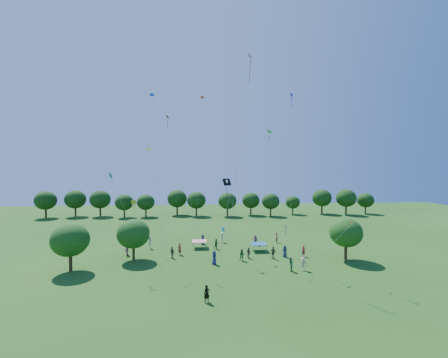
% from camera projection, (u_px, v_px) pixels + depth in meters
% --- Properties ---
extents(ground, '(160.00, 160.00, 0.00)m').
position_uv_depth(ground, '(239.00, 328.00, 22.96)').
color(ground, '#245218').
extents(near_tree_west, '(4.39, 4.39, 5.74)m').
position_uv_depth(near_tree_west, '(70.00, 240.00, 35.67)').
color(near_tree_west, '#422B19').
rests_on(near_tree_west, ground).
extents(near_tree_north, '(4.33, 4.33, 5.49)m').
position_uv_depth(near_tree_north, '(133.00, 234.00, 40.07)').
color(near_tree_north, '#422B19').
rests_on(near_tree_north, ground).
extents(near_tree_east, '(4.29, 4.29, 5.63)m').
position_uv_depth(near_tree_east, '(346.00, 233.00, 40.08)').
color(near_tree_east, '#422B19').
rests_on(near_tree_east, ground).
extents(treeline, '(88.01, 8.77, 6.77)m').
position_uv_depth(treeline, '(204.00, 200.00, 77.87)').
color(treeline, '#422B19').
rests_on(treeline, ground).
extents(tent_red_stripe, '(2.20, 2.20, 1.10)m').
position_uv_depth(tent_red_stripe, '(199.00, 241.00, 46.16)').
color(tent_red_stripe, red).
rests_on(tent_red_stripe, ground).
extents(tent_blue, '(2.20, 2.20, 1.10)m').
position_uv_depth(tent_blue, '(258.00, 244.00, 44.54)').
color(tent_blue, '#15518E').
rests_on(tent_blue, ground).
extents(man_in_black, '(0.68, 0.54, 1.59)m').
position_uv_depth(man_in_black, '(207.00, 294.00, 27.42)').
color(man_in_black, black).
rests_on(man_in_black, ground).
extents(crowd_person_0, '(0.44, 0.81, 1.64)m').
position_uv_depth(crowd_person_0, '(203.00, 240.00, 48.22)').
color(crowd_person_0, navy).
rests_on(crowd_person_0, ground).
extents(crowd_person_1, '(0.68, 0.56, 1.56)m').
position_uv_depth(crowd_person_1, '(304.00, 251.00, 41.60)').
color(crowd_person_1, maroon).
rests_on(crowd_person_1, ground).
extents(crowd_person_2, '(0.88, 0.68, 1.58)m').
position_uv_depth(crowd_person_2, '(217.00, 244.00, 45.47)').
color(crowd_person_2, '#264E21').
rests_on(crowd_person_2, ground).
extents(crowd_person_3, '(1.14, 1.19, 1.75)m').
position_uv_depth(crowd_person_3, '(222.00, 237.00, 49.52)').
color(crowd_person_3, beige).
rests_on(crowd_person_3, ground).
extents(crowd_person_4, '(0.93, 0.97, 1.57)m').
position_uv_depth(crowd_person_4, '(172.00, 252.00, 40.91)').
color(crowd_person_4, '#464038').
rests_on(crowd_person_4, ground).
extents(crowd_person_5, '(0.75, 1.66, 1.72)m').
position_uv_depth(crowd_person_5, '(127.00, 249.00, 42.35)').
color(crowd_person_5, '#AB6388').
rests_on(crowd_person_5, ground).
extents(crowd_person_6, '(0.90, 0.80, 1.61)m').
position_uv_depth(crowd_person_6, '(285.00, 251.00, 41.44)').
color(crowd_person_6, navy).
rests_on(crowd_person_6, ground).
extents(crowd_person_7, '(0.72, 0.74, 1.69)m').
position_uv_depth(crowd_person_7, '(180.00, 249.00, 42.52)').
color(crowd_person_7, maroon).
rests_on(crowd_person_7, ground).
extents(crowd_person_8, '(0.72, 0.93, 1.66)m').
position_uv_depth(crowd_person_8, '(290.00, 264.00, 35.67)').
color(crowd_person_8, '#2B663A').
rests_on(crowd_person_8, ground).
extents(crowd_person_9, '(1.13, 0.73, 1.60)m').
position_uv_depth(crowd_person_9, '(303.00, 264.00, 36.02)').
color(crowd_person_9, '#B2A08E').
rests_on(crowd_person_9, ground).
extents(crowd_person_10, '(1.05, 0.96, 1.68)m').
position_uv_depth(crowd_person_10, '(273.00, 253.00, 40.62)').
color(crowd_person_10, '#403933').
rests_on(crowd_person_10, ground).
extents(crowd_person_11, '(1.16, 1.60, 1.62)m').
position_uv_depth(crowd_person_11, '(255.00, 240.00, 47.93)').
color(crowd_person_11, '#884F7F').
rests_on(crowd_person_11, ground).
extents(crowd_person_12, '(0.71, 0.96, 1.75)m').
position_uv_depth(crowd_person_12, '(214.00, 258.00, 38.27)').
color(crowd_person_12, navy).
rests_on(crowd_person_12, ground).
extents(crowd_person_13, '(0.54, 0.69, 1.63)m').
position_uv_depth(crowd_person_13, '(277.00, 238.00, 49.47)').
color(crowd_person_13, maroon).
rests_on(crowd_person_13, ground).
extents(crowd_person_14, '(0.83, 0.52, 1.59)m').
position_uv_depth(crowd_person_14, '(242.00, 255.00, 39.68)').
color(crowd_person_14, '#2C5B27').
rests_on(crowd_person_14, ground).
extents(crowd_person_15, '(0.97, 1.35, 1.89)m').
position_uv_depth(crowd_person_15, '(149.00, 242.00, 45.99)').
color(crowd_person_15, '#AC9789').
rests_on(crowd_person_15, ground).
extents(crowd_person_16, '(0.74, 0.97, 1.50)m').
position_uv_depth(crowd_person_16, '(249.00, 253.00, 40.83)').
color(crowd_person_16, '#38322C').
rests_on(crowd_person_16, ground).
extents(pirate_kite, '(2.98, 5.11, 9.60)m').
position_uv_depth(pirate_kite, '(227.00, 183.00, 40.68)').
color(pirate_kite, black).
extents(red_high_kite, '(4.76, 4.74, 26.39)m').
position_uv_depth(red_high_kite, '(245.00, 93.00, 39.36)').
color(red_high_kite, red).
extents(small_kite_0, '(1.31, 1.26, 22.04)m').
position_uv_depth(small_kite_0, '(200.00, 140.00, 45.98)').
color(small_kite_0, '#DA4F0C').
extents(small_kite_1, '(3.88, 2.03, 5.27)m').
position_uv_depth(small_kite_1, '(345.00, 229.00, 33.03)').
color(small_kite_1, orange).
extents(small_kite_2, '(2.84, 6.66, 7.31)m').
position_uv_depth(small_kite_2, '(139.00, 211.00, 35.67)').
color(small_kite_2, '#BAC711').
extents(small_kite_3, '(3.35, 0.79, 16.21)m').
position_uv_depth(small_kite_3, '(273.00, 152.00, 40.51)').
color(small_kite_3, '#188017').
extents(small_kite_4, '(1.03, 3.58, 20.39)m').
position_uv_depth(small_kite_4, '(155.00, 144.00, 38.57)').
color(small_kite_4, '#113DB0').
extents(small_kite_5, '(2.86, 0.48, 4.30)m').
position_uv_depth(small_kite_5, '(289.00, 232.00, 35.25)').
color(small_kite_5, '#891680').
extents(small_kite_6, '(2.12, 1.27, 8.13)m').
position_uv_depth(small_kite_6, '(190.00, 200.00, 44.81)').
color(small_kite_6, white).
extents(small_kite_7, '(2.20, 3.71, 4.21)m').
position_uv_depth(small_kite_7, '(225.00, 234.00, 34.75)').
color(small_kite_7, '#0EBAD7').
extents(small_kite_8, '(0.79, 0.76, 18.36)m').
position_uv_depth(small_kite_8, '(167.00, 147.00, 41.25)').
color(small_kite_8, '#BA490A').
extents(small_kite_9, '(1.71, 2.71, 10.78)m').
position_uv_depth(small_kite_9, '(235.00, 184.00, 43.35)').
color(small_kite_9, '#FD430D').
extents(small_kite_10, '(1.82, 2.30, 13.70)m').
position_uv_depth(small_kite_10, '(153.00, 177.00, 39.70)').
color(small_kite_10, '#ACCE12').
extents(small_kite_11, '(3.57, 2.58, 10.35)m').
position_uv_depth(small_kite_11, '(115.00, 185.00, 40.67)').
color(small_kite_11, '#17803D').
extents(small_kite_12, '(0.87, 1.97, 20.84)m').
position_uv_depth(small_kite_12, '(291.00, 134.00, 39.64)').
color(small_kite_12, '#1515D4').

